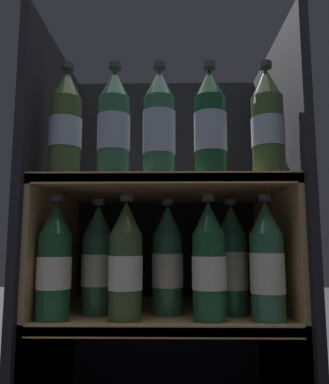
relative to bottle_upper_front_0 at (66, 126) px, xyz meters
name	(u,v)px	position (x,y,z in m)	size (l,w,h in m)	color
fridge_back_wall	(166,228)	(0.22, 0.37, -0.21)	(0.61, 0.02, 0.95)	black
fridge_side_left	(50,224)	(-0.08, 0.15, -0.21)	(0.02, 0.46, 0.95)	black
fridge_side_right	(281,224)	(0.52, 0.15, -0.21)	(0.02, 0.46, 0.95)	black
shelf_lower	(165,333)	(0.22, 0.14, -0.48)	(0.57, 0.42, 0.27)	tan
shelf_upper	(165,251)	(0.22, 0.15, -0.28)	(0.57, 0.42, 0.57)	tan
bottle_upper_front_0	(66,126)	(0.00, 0.00, 0.00)	(0.07, 0.07, 0.27)	#384C28
bottle_upper_front_1	(114,126)	(0.11, 0.00, 0.00)	(0.07, 0.07, 0.27)	#285B42
bottle_upper_front_2	(159,126)	(0.21, 0.00, 0.00)	(0.07, 0.07, 0.27)	#285B42
bottle_upper_front_3	(210,125)	(0.33, 0.00, 0.00)	(0.07, 0.07, 0.27)	#144228
bottle_upper_front_4	(268,124)	(0.45, 0.00, 0.00)	(0.07, 0.07, 0.27)	#384C28
bottle_lower_front_0	(54,263)	(-0.01, 0.00, -0.31)	(0.07, 0.07, 0.27)	#194C2D
bottle_lower_front_1	(126,264)	(0.14, 0.00, -0.31)	(0.07, 0.07, 0.27)	#384C28
bottle_lower_front_2	(209,264)	(0.32, 0.00, -0.31)	(0.07, 0.07, 0.27)	#194C2D
bottle_lower_front_3	(267,264)	(0.44, 0.00, -0.31)	(0.07, 0.07, 0.27)	#285B42
bottle_lower_back_0	(97,262)	(0.06, 0.08, -0.31)	(0.07, 0.07, 0.27)	#285B42
bottle_lower_back_1	(168,262)	(0.23, 0.08, -0.31)	(0.07, 0.07, 0.27)	#285B42
bottle_lower_back_2	(232,262)	(0.38, 0.08, -0.31)	(0.07, 0.07, 0.27)	#285B42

